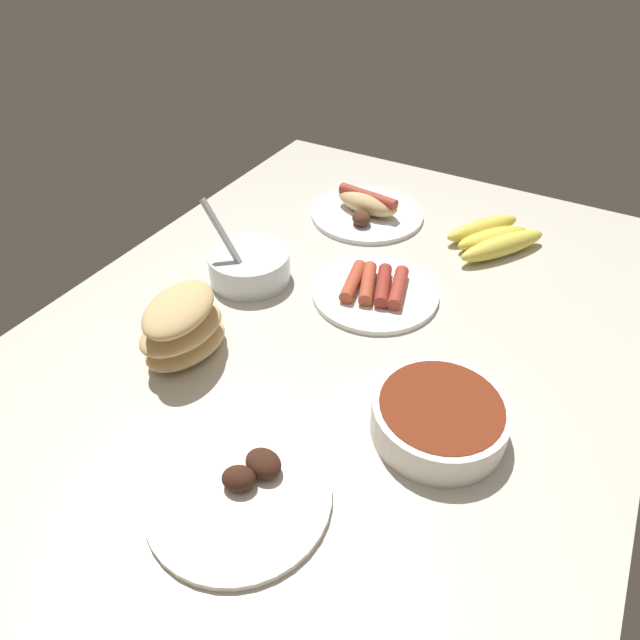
% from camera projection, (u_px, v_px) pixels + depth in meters
% --- Properties ---
extents(ground_plane, '(1.20, 0.90, 0.03)m').
position_uv_depth(ground_plane, '(342.00, 330.00, 0.90)').
color(ground_plane, beige).
extents(plate_sausages, '(0.22, 0.22, 0.03)m').
position_uv_depth(plate_sausages, '(375.00, 290.00, 0.94)').
color(plate_sausages, white).
rests_on(plate_sausages, ground_plane).
extents(bread_stack, '(0.15, 0.11, 0.11)m').
position_uv_depth(bread_stack, '(182.00, 328.00, 0.80)').
color(bread_stack, '#DBB77A').
rests_on(bread_stack, ground_plane).
extents(banana_bunch, '(0.21, 0.18, 0.04)m').
position_uv_depth(banana_bunch, '(493.00, 238.00, 1.05)').
color(banana_bunch, '#E5D14C').
rests_on(banana_bunch, ground_plane).
extents(plate_grilled_meat, '(0.22, 0.22, 0.04)m').
position_uv_depth(plate_grilled_meat, '(241.00, 492.00, 0.65)').
color(plate_grilled_meat, white).
rests_on(plate_grilled_meat, ground_plane).
extents(plate_hotdog_assembled, '(0.23, 0.23, 0.06)m').
position_uv_depth(plate_hotdog_assembled, '(367.00, 209.00, 1.14)').
color(plate_hotdog_assembled, white).
rests_on(plate_hotdog_assembled, ground_plane).
extents(bowl_chili, '(0.17, 0.17, 0.05)m').
position_uv_depth(bowl_chili, '(439.00, 417.00, 0.71)').
color(bowl_chili, white).
rests_on(bowl_chili, ground_plane).
extents(bowl_coleslaw, '(0.14, 0.14, 0.15)m').
position_uv_depth(bowl_coleslaw, '(249.00, 264.00, 0.97)').
color(bowl_coleslaw, silver).
rests_on(bowl_coleslaw, ground_plane).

